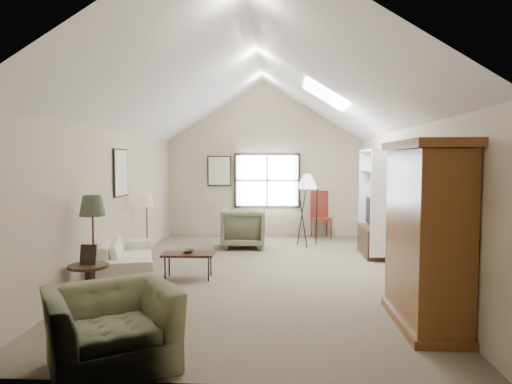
{
  "coord_description": "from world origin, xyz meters",
  "views": [
    {
      "loc": [
        0.44,
        -7.88,
        1.98
      ],
      "look_at": [
        0.0,
        0.4,
        1.4
      ],
      "focal_mm": 32.0,
      "sensor_mm": 36.0,
      "label": 1
    }
  ],
  "objects_px": {
    "side_table": "(89,284)",
    "side_chair": "(321,215)",
    "armchair_far": "(244,228)",
    "coffee_table": "(188,266)",
    "sofa": "(127,256)",
    "armchair_near": "(112,328)",
    "armoire": "(426,234)"
  },
  "relations": [
    {
      "from": "side_table",
      "to": "side_chair",
      "type": "relative_size",
      "value": 0.45
    },
    {
      "from": "armchair_far",
      "to": "side_table",
      "type": "bearing_deg",
      "value": 65.8
    },
    {
      "from": "armchair_far",
      "to": "coffee_table",
      "type": "xyz_separation_m",
      "value": [
        -0.7,
        -2.8,
        -0.23
      ]
    },
    {
      "from": "sofa",
      "to": "coffee_table",
      "type": "xyz_separation_m",
      "value": [
        1.11,
        -0.2,
        -0.1
      ]
    },
    {
      "from": "side_chair",
      "to": "armchair_near",
      "type": "bearing_deg",
      "value": -119.92
    },
    {
      "from": "sofa",
      "to": "armoire",
      "type": "bearing_deg",
      "value": -133.07
    },
    {
      "from": "armchair_near",
      "to": "armchair_far",
      "type": "height_order",
      "value": "armchair_far"
    },
    {
      "from": "sofa",
      "to": "coffee_table",
      "type": "relative_size",
      "value": 2.55
    },
    {
      "from": "armchair_far",
      "to": "coffee_table",
      "type": "distance_m",
      "value": 2.89
    },
    {
      "from": "side_chair",
      "to": "armchair_far",
      "type": "bearing_deg",
      "value": -154.64
    },
    {
      "from": "armoire",
      "to": "coffee_table",
      "type": "bearing_deg",
      "value": 149.01
    },
    {
      "from": "armoire",
      "to": "sofa",
      "type": "relative_size",
      "value": 1.01
    },
    {
      "from": "armchair_far",
      "to": "side_table",
      "type": "height_order",
      "value": "armchair_far"
    },
    {
      "from": "side_table",
      "to": "armchair_far",
      "type": "bearing_deg",
      "value": 66.7
    },
    {
      "from": "armchair_near",
      "to": "armchair_far",
      "type": "relative_size",
      "value": 1.19
    },
    {
      "from": "armoire",
      "to": "side_table",
      "type": "xyz_separation_m",
      "value": [
        -4.37,
        0.57,
        -0.83
      ]
    },
    {
      "from": "side_table",
      "to": "armoire",
      "type": "bearing_deg",
      "value": -7.41
    },
    {
      "from": "coffee_table",
      "to": "side_table",
      "type": "distance_m",
      "value": 1.78
    },
    {
      "from": "armoire",
      "to": "side_chair",
      "type": "distance_m",
      "value": 6.16
    },
    {
      "from": "armchair_near",
      "to": "armchair_far",
      "type": "bearing_deg",
      "value": 50.03
    },
    {
      "from": "armoire",
      "to": "sofa",
      "type": "height_order",
      "value": "armoire"
    },
    {
      "from": "armoire",
      "to": "side_chair",
      "type": "height_order",
      "value": "armoire"
    },
    {
      "from": "sofa",
      "to": "armchair_near",
      "type": "bearing_deg",
      "value": 179.84
    },
    {
      "from": "sofa",
      "to": "armchair_near",
      "type": "distance_m",
      "value": 3.62
    },
    {
      "from": "sofa",
      "to": "armchair_far",
      "type": "xyz_separation_m",
      "value": [
        1.82,
        2.59,
        0.13
      ]
    },
    {
      "from": "coffee_table",
      "to": "side_table",
      "type": "relative_size",
      "value": 1.57
    },
    {
      "from": "armchair_near",
      "to": "side_chair",
      "type": "distance_m",
      "value": 7.87
    },
    {
      "from": "armoire",
      "to": "armchair_far",
      "type": "distance_m",
      "value": 5.45
    },
    {
      "from": "coffee_table",
      "to": "side_chair",
      "type": "height_order",
      "value": "side_chair"
    },
    {
      "from": "armchair_near",
      "to": "armchair_far",
      "type": "xyz_separation_m",
      "value": [
        0.78,
        6.06,
        0.07
      ]
    },
    {
      "from": "armchair_near",
      "to": "coffee_table",
      "type": "bearing_deg",
      "value": 56.0
    },
    {
      "from": "sofa",
      "to": "side_table",
      "type": "xyz_separation_m",
      "value": [
        0.01,
        -1.6,
        -0.05
      ]
    }
  ]
}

